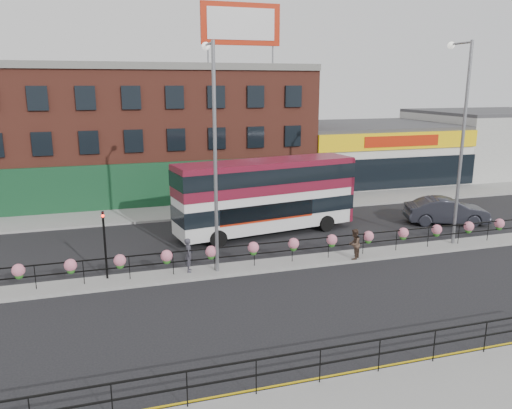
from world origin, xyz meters
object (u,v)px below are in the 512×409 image
object	(u,v)px
pedestrian_a	(189,255)
lamp_column_east	(460,127)
lamp_column_west	(214,139)
car	(447,211)
double_decker_bus	(266,189)
pedestrian_b	(354,244)

from	to	relation	value
pedestrian_a	lamp_column_east	xyz separation A→B (m)	(15.00, 0.26, 5.70)
lamp_column_west	lamp_column_east	world-z (taller)	lamp_column_east
lamp_column_west	lamp_column_east	xyz separation A→B (m)	(13.69, 0.32, 0.21)
car	pedestrian_a	xyz separation A→B (m)	(-17.57, -3.98, 0.12)
double_decker_bus	pedestrian_b	size ratio (longest dim) A/B	7.18
car	lamp_column_west	world-z (taller)	lamp_column_west
pedestrian_a	pedestrian_b	distance (m)	8.42
double_decker_bus	lamp_column_west	xyz separation A→B (m)	(-4.34, -5.42, 3.69)
pedestrian_a	lamp_column_east	world-z (taller)	lamp_column_east
double_decker_bus	lamp_column_west	world-z (taller)	lamp_column_west
car	pedestrian_b	size ratio (longest dim) A/B	3.48
pedestrian_a	lamp_column_east	bearing A→B (deg)	-79.03
car	pedestrian_a	bearing A→B (deg)	122.22
pedestrian_a	lamp_column_west	size ratio (longest dim) A/B	0.16
pedestrian_a	lamp_column_west	world-z (taller)	lamp_column_west
double_decker_bus	lamp_column_west	size ratio (longest dim) A/B	1.07
pedestrian_a	lamp_column_west	distance (m)	5.64
pedestrian_b	lamp_column_east	size ratio (longest dim) A/B	0.14
double_decker_bus	car	distance (m)	12.15
car	pedestrian_b	world-z (taller)	pedestrian_b
pedestrian_b	double_decker_bus	bearing A→B (deg)	-109.90
pedestrian_a	lamp_column_east	size ratio (longest dim) A/B	0.15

